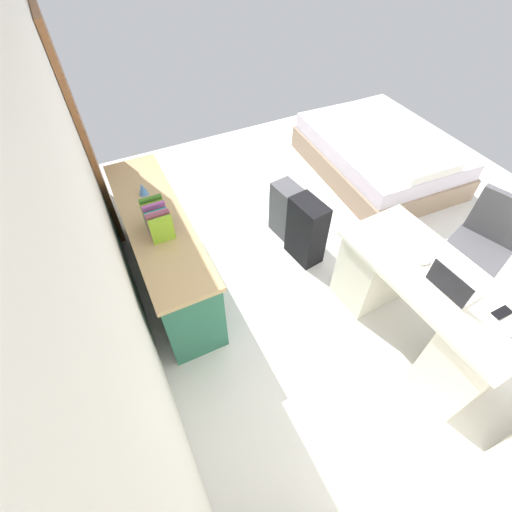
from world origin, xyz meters
name	(u,v)px	position (x,y,z in m)	size (l,w,h in m)	color
ground_plane	(346,246)	(0.00, 0.00, 0.00)	(5.29, 5.29, 0.00)	silver
wall_back	(85,195)	(0.00, 2.15, 1.43)	(4.16, 0.10, 2.86)	white
door_wooden	(83,133)	(1.53, 2.07, 1.02)	(0.88, 0.05, 2.04)	brown
desk	(421,305)	(-1.06, 0.13, 0.39)	(1.48, 0.74, 0.75)	silver
office_chair	(477,251)	(-0.85, -0.69, 0.42)	(0.58, 0.58, 0.94)	black
credenza	(164,251)	(0.38, 1.77, 0.40)	(1.80, 0.48, 0.80)	#28664C
bed	(379,155)	(0.93, -1.10, 0.24)	(1.97, 1.50, 0.58)	gray
suitcase_black	(306,231)	(0.09, 0.47, 0.34)	(0.36, 0.22, 0.67)	black
suitcase_spare_grey	(288,212)	(0.45, 0.46, 0.29)	(0.36, 0.22, 0.59)	#4C4C51
laptop	(452,286)	(-1.18, 0.15, 0.80)	(0.32, 0.24, 0.21)	silver
computer_mouse	(425,261)	(-0.91, 0.13, 0.76)	(0.06, 0.10, 0.03)	white
cell_phone_near_laptop	(502,313)	(-1.47, -0.02, 0.75)	(0.07, 0.14, 0.01)	black
book_row	(158,220)	(0.21, 1.77, 0.91)	(0.27, 0.17, 0.24)	#81B227
figurine_small	(143,189)	(0.71, 1.77, 0.85)	(0.08, 0.08, 0.11)	#4C7FBF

